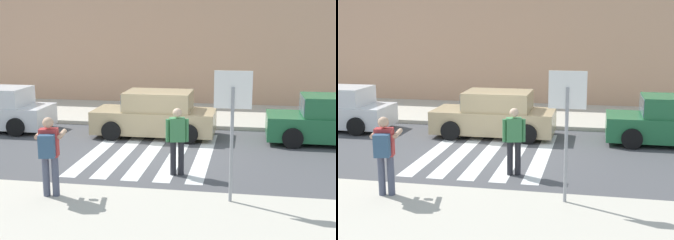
% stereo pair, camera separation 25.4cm
% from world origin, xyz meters
% --- Properties ---
extents(ground_plane, '(120.00, 120.00, 0.00)m').
position_xyz_m(ground_plane, '(0.00, 0.00, 0.00)').
color(ground_plane, '#4C4C4F').
extents(sidewalk_far, '(60.00, 4.80, 0.14)m').
position_xyz_m(sidewalk_far, '(0.00, 6.00, 0.07)').
color(sidewalk_far, beige).
rests_on(sidewalk_far, ground).
extents(building_facade_far, '(56.00, 4.00, 5.20)m').
position_xyz_m(building_facade_far, '(0.00, 10.40, 2.60)').
color(building_facade_far, tan).
rests_on(building_facade_far, ground).
extents(crosswalk_stripe_0, '(0.44, 5.20, 0.01)m').
position_xyz_m(crosswalk_stripe_0, '(-1.60, 0.20, 0.00)').
color(crosswalk_stripe_0, silver).
rests_on(crosswalk_stripe_0, ground).
extents(crosswalk_stripe_1, '(0.44, 5.20, 0.01)m').
position_xyz_m(crosswalk_stripe_1, '(-0.80, 0.20, 0.00)').
color(crosswalk_stripe_1, silver).
rests_on(crosswalk_stripe_1, ground).
extents(crosswalk_stripe_2, '(0.44, 5.20, 0.01)m').
position_xyz_m(crosswalk_stripe_2, '(0.00, 0.20, 0.00)').
color(crosswalk_stripe_2, silver).
rests_on(crosswalk_stripe_2, ground).
extents(crosswalk_stripe_3, '(0.44, 5.20, 0.01)m').
position_xyz_m(crosswalk_stripe_3, '(0.80, 0.20, 0.00)').
color(crosswalk_stripe_3, silver).
rests_on(crosswalk_stripe_3, ground).
extents(crosswalk_stripe_4, '(0.44, 5.20, 0.01)m').
position_xyz_m(crosswalk_stripe_4, '(1.60, 0.20, 0.00)').
color(crosswalk_stripe_4, silver).
rests_on(crosswalk_stripe_4, ground).
extents(stop_sign, '(0.76, 0.08, 2.73)m').
position_xyz_m(stop_sign, '(2.52, -3.65, 2.13)').
color(stop_sign, gray).
rests_on(stop_sign, sidewalk_near).
extents(photographer_with_backpack, '(0.69, 0.91, 1.72)m').
position_xyz_m(photographer_with_backpack, '(-1.28, -4.02, 1.17)').
color(photographer_with_backpack, '#474C60').
rests_on(photographer_with_backpack, sidewalk_near).
extents(pedestrian_crossing, '(0.57, 0.33, 1.72)m').
position_xyz_m(pedestrian_crossing, '(1.10, -1.71, 0.97)').
color(pedestrian_crossing, '#232328').
rests_on(pedestrian_crossing, ground).
extents(parked_car_tan, '(4.10, 1.92, 1.55)m').
position_xyz_m(parked_car_tan, '(-0.26, 2.30, 0.73)').
color(parked_car_tan, tan).
rests_on(parked_car_tan, ground).
extents(parked_car_green, '(4.10, 1.92, 1.55)m').
position_xyz_m(parked_car_green, '(5.52, 2.30, 0.73)').
color(parked_car_green, '#236B3D').
rests_on(parked_car_green, ground).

